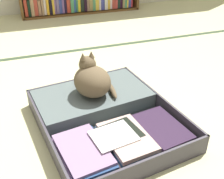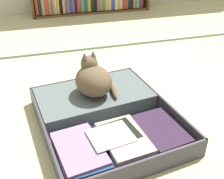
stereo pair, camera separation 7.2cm
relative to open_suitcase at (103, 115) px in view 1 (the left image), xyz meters
name	(u,v)px [view 1 (the left image)]	position (x,y,z in m)	size (l,w,h in m)	color
ground_plane	(100,118)	(0.00, 0.04, -0.05)	(10.00, 10.00, 0.00)	#C2C28D
tatami_border	(66,52)	(0.00, 1.08, -0.05)	(4.80, 0.05, 0.00)	#33452D
open_suitcase	(103,115)	(0.00, 0.00, 0.00)	(0.81, 0.91, 0.11)	#3D3942
black_cat	(92,80)	(-0.02, 0.15, 0.16)	(0.27, 0.28, 0.25)	brown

